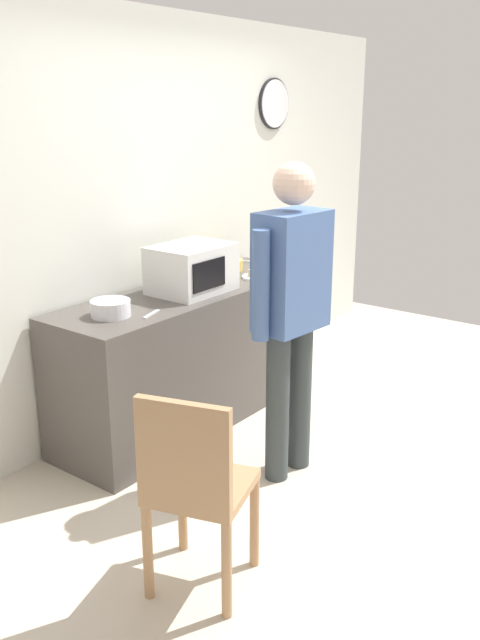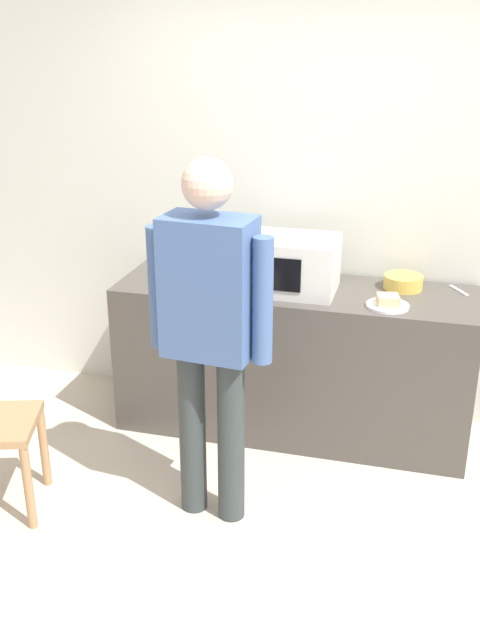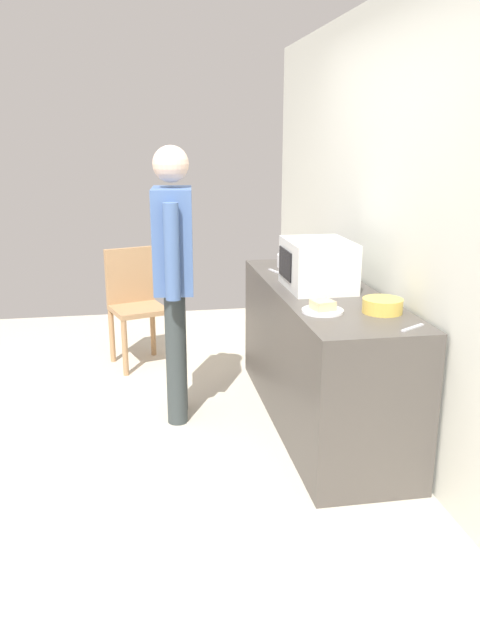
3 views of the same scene
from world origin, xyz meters
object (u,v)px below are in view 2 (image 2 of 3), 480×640
fork_utensil (459,290)px  cereal_bowl (176,271)px  salad_bowl (403,282)px  person_standing (210,321)px  sandwich_plate (388,303)px  spoon_utensil (193,290)px  microwave (291,264)px

fork_utensil → cereal_bowl: bearing=-172.5°
salad_bowl → person_standing: person_standing is taller
fork_utensil → person_standing: size_ratio=0.10×
salad_bowl → sandwich_plate: bearing=-100.8°
spoon_utensil → person_standing: bearing=-66.0°
person_standing → spoon_utensil: bearing=114.0°
sandwich_plate → cereal_bowl: size_ratio=1.00×
salad_bowl → spoon_utensil: size_ratio=1.27×
sandwich_plate → microwave: bearing=166.7°
spoon_utensil → cereal_bowl: bearing=133.6°
cereal_bowl → person_standing: (0.48, -0.89, 0.09)m
salad_bowl → spoon_utensil: (-1.13, -0.33, -0.03)m
sandwich_plate → salad_bowl: 0.32m
salad_bowl → spoon_utensil: bearing=-163.5°
cereal_bowl → fork_utensil: size_ratio=1.32×
cereal_bowl → microwave: bearing=-1.4°
spoon_utensil → microwave: bearing=15.7°
cereal_bowl → fork_utensil: 1.60m
fork_utensil → spoon_utensil: size_ratio=1.00×
microwave → person_standing: bearing=-102.7°
microwave → salad_bowl: 0.64m
microwave → person_standing: (-0.20, -0.88, -0.01)m
sandwich_plate → salad_bowl: bearing=79.2°
microwave → cereal_bowl: (-0.68, 0.02, -0.10)m
fork_utensil → spoon_utensil: bearing=-165.5°
spoon_utensil → person_standing: 0.81m
microwave → sandwich_plate: bearing=-13.3°
sandwich_plate → cereal_bowl: 1.23m
microwave → sandwich_plate: (0.54, -0.13, -0.13)m
sandwich_plate → salad_bowl: size_ratio=1.04×
microwave → fork_utensil: microwave is taller
cereal_bowl → spoon_utensil: size_ratio=1.32×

